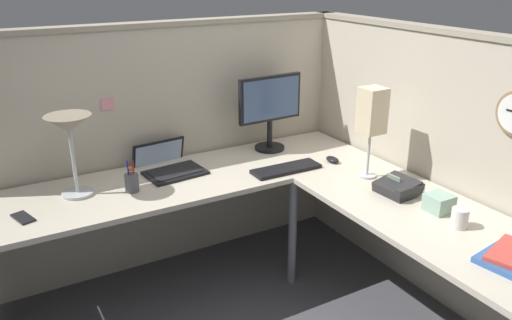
{
  "coord_description": "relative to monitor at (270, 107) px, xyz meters",
  "views": [
    {
      "loc": [
        -1.41,
        -2.15,
        1.9
      ],
      "look_at": [
        -0.0,
        0.33,
        0.81
      ],
      "focal_mm": 36.0,
      "sensor_mm": 36.0,
      "label": 1
    }
  ],
  "objects": [
    {
      "name": "office_phone",
      "position": [
        0.23,
        -0.96,
        -0.26
      ],
      "size": [
        0.2,
        0.22,
        0.11
      ],
      "color": "#232326",
      "rests_on": "desk"
    },
    {
      "name": "cubicle_wall_back",
      "position": [
        -0.64,
        0.23,
        -0.23
      ],
      "size": [
        2.57,
        0.12,
        1.58
      ],
      "color": "#B7AD99",
      "rests_on": "ground"
    },
    {
      "name": "computer_mouse",
      "position": [
        0.22,
        -0.4,
        -0.28
      ],
      "size": [
        0.06,
        0.1,
        0.03
      ],
      "primitive_type": "ellipsoid",
      "color": "black",
      "rests_on": "desk"
    },
    {
      "name": "cubicle_wall_right",
      "position": [
        0.59,
        -0.9,
        -0.23
      ],
      "size": [
        0.12,
        2.37,
        1.58
      ],
      "color": "#B7AD99",
      "rests_on": "ground"
    },
    {
      "name": "cell_phone",
      "position": [
        -1.57,
        -0.26,
        -0.29
      ],
      "size": [
        0.11,
        0.16,
        0.01
      ],
      "primitive_type": "cube",
      "rotation": [
        0.0,
        0.0,
        0.3
      ],
      "color": "black",
      "rests_on": "desk"
    },
    {
      "name": "desk_lamp_paper",
      "position": [
        0.25,
        -0.69,
        0.09
      ],
      "size": [
        0.13,
        0.13,
        0.53
      ],
      "color": "#B7BABF",
      "rests_on": "desk"
    },
    {
      "name": "ground_plane",
      "position": [
        -0.28,
        -0.64,
        -1.02
      ],
      "size": [
        6.8,
        6.8,
        0.0
      ],
      "primitive_type": "plane",
      "color": "#47474C"
    },
    {
      "name": "coffee_mug",
      "position": [
        0.22,
        -1.38,
        -0.25
      ],
      "size": [
        0.08,
        0.08,
        0.1
      ],
      "primitive_type": "cylinder",
      "color": "silver",
      "rests_on": "desk"
    },
    {
      "name": "pen_cup",
      "position": [
        -1.01,
        -0.21,
        -0.24
      ],
      "size": [
        0.08,
        0.08,
        0.18
      ],
      "color": "#4C4C51",
      "rests_on": "desk"
    },
    {
      "name": "keyboard",
      "position": [
        -0.11,
        -0.38,
        -0.28
      ],
      "size": [
        0.43,
        0.15,
        0.02
      ],
      "primitive_type": "cube",
      "rotation": [
        0.0,
        0.0,
        -0.01
      ],
      "color": "black",
      "rests_on": "desk"
    },
    {
      "name": "desk_lamp_dome",
      "position": [
        -1.28,
        -0.11,
        0.07
      ],
      "size": [
        0.24,
        0.24,
        0.44
      ],
      "color": "#B7BABF",
      "rests_on": "desk"
    },
    {
      "name": "pinned_note_leftmost",
      "position": [
        -1.0,
        0.18,
        0.11
      ],
      "size": [
        0.07,
        0.0,
        0.07
      ],
      "primitive_type": "cube",
      "color": "pink"
    },
    {
      "name": "tissue_box",
      "position": [
        0.26,
        -1.21,
        -0.25
      ],
      "size": [
        0.12,
        0.12,
        0.09
      ],
      "primitive_type": "cube",
      "color": "#8CAD99",
      "rests_on": "desk"
    },
    {
      "name": "monitor",
      "position": [
        0.0,
        0.0,
        0.0
      ],
      "size": [
        0.46,
        0.2,
        0.5
      ],
      "color": "black",
      "rests_on": "desk"
    },
    {
      "name": "desk",
      "position": [
        -0.42,
        -0.69,
        -0.39
      ],
      "size": [
        2.35,
        2.15,
        0.73
      ],
      "color": "beige",
      "rests_on": "ground"
    },
    {
      "name": "laptop",
      "position": [
        -0.72,
        -0.0,
        -0.27
      ],
      "size": [
        0.38,
        0.41,
        0.22
      ],
      "color": "black",
      "rests_on": "desk"
    }
  ]
}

